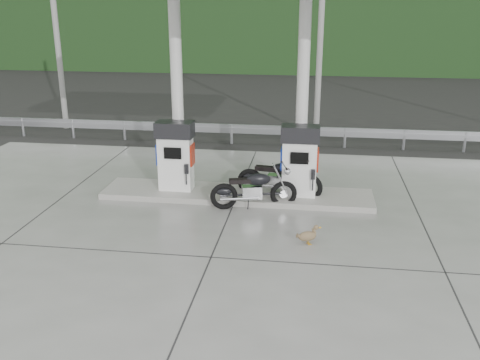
# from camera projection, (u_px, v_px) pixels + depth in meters

# --- Properties ---
(ground) EXTENTS (160.00, 160.00, 0.00)m
(ground) POSITION_uv_depth(u_px,v_px,m) (220.00, 237.00, 11.61)
(ground) COLOR black
(ground) RESTS_ON ground
(forecourt_apron) EXTENTS (18.00, 14.00, 0.02)m
(forecourt_apron) POSITION_uv_depth(u_px,v_px,m) (220.00, 237.00, 11.61)
(forecourt_apron) COLOR slate
(forecourt_apron) RESTS_ON ground
(pump_island) EXTENTS (7.00, 1.40, 0.15)m
(pump_island) POSITION_uv_depth(u_px,v_px,m) (237.00, 194.00, 13.93)
(pump_island) COLOR gray
(pump_island) RESTS_ON forecourt_apron
(gas_pump_left) EXTENTS (0.95, 0.55, 1.80)m
(gas_pump_left) POSITION_uv_depth(u_px,v_px,m) (176.00, 156.00, 13.83)
(gas_pump_left) COLOR white
(gas_pump_left) RESTS_ON pump_island
(gas_pump_right) EXTENTS (0.95, 0.55, 1.80)m
(gas_pump_right) POSITION_uv_depth(u_px,v_px,m) (300.00, 161.00, 13.40)
(gas_pump_right) COLOR white
(gas_pump_right) RESTS_ON pump_island
(canopy_column_left) EXTENTS (0.30, 0.30, 5.00)m
(canopy_column_left) POSITION_uv_depth(u_px,v_px,m) (177.00, 92.00, 13.70)
(canopy_column_left) COLOR white
(canopy_column_left) RESTS_ON pump_island
(canopy_column_right) EXTENTS (0.30, 0.30, 5.00)m
(canopy_column_right) POSITION_uv_depth(u_px,v_px,m) (302.00, 95.00, 13.27)
(canopy_column_right) COLOR white
(canopy_column_right) RESTS_ON pump_island
(guardrail) EXTENTS (26.00, 0.16, 1.42)m
(guardrail) POSITION_uv_depth(u_px,v_px,m) (259.00, 125.00, 18.89)
(guardrail) COLOR gray
(guardrail) RESTS_ON ground
(road) EXTENTS (60.00, 7.00, 0.01)m
(road) POSITION_uv_depth(u_px,v_px,m) (268.00, 123.00, 22.40)
(road) COLOR black
(road) RESTS_ON ground
(utility_pole_a) EXTENTS (0.22, 0.22, 8.00)m
(utility_pole_a) POSITION_uv_depth(u_px,v_px,m) (56.00, 25.00, 20.32)
(utility_pole_a) COLOR gray
(utility_pole_a) RESTS_ON ground
(utility_pole_b) EXTENTS (0.22, 0.22, 8.00)m
(utility_pole_b) POSITION_uv_depth(u_px,v_px,m) (321.00, 27.00, 18.99)
(utility_pole_b) COLOR gray
(utility_pole_b) RESTS_ON ground
(tree_band) EXTENTS (80.00, 6.00, 6.00)m
(tree_band) POSITION_uv_depth(u_px,v_px,m) (292.00, 28.00, 38.81)
(tree_band) COLOR black
(tree_band) RESTS_ON ground
(forested_hills) EXTENTS (100.00, 40.00, 140.00)m
(forested_hills) POSITION_uv_depth(u_px,v_px,m) (303.00, 41.00, 67.93)
(forested_hills) COLOR black
(forested_hills) RESTS_ON ground
(motorcycle_left) EXTENTS (2.11, 1.12, 0.95)m
(motorcycle_left) POSITION_uv_depth(u_px,v_px,m) (254.00, 189.00, 13.08)
(motorcycle_left) COLOR black
(motorcycle_left) RESTS_ON forecourt_apron
(motorcycle_right) EXTENTS (2.19, 0.98, 1.00)m
(motorcycle_right) POSITION_uv_depth(u_px,v_px,m) (279.00, 179.00, 13.80)
(motorcycle_right) COLOR black
(motorcycle_right) RESTS_ON forecourt_apron
(duck) EXTENTS (0.50, 0.33, 0.35)m
(duck) POSITION_uv_depth(u_px,v_px,m) (307.00, 236.00, 11.19)
(duck) COLOR brown
(duck) RESTS_ON forecourt_apron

